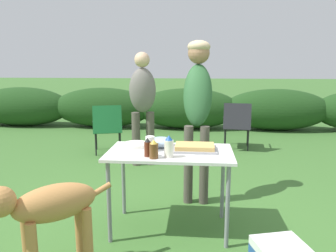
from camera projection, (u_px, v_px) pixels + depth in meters
The scene contains 15 objects.
ground_plane at pixel (170, 228), 3.02m from camera, with size 60.00×60.00×0.00m, color #3D6B2D.
shrub_hedge at pixel (187, 109), 7.57m from camera, with size 14.40×0.90×0.93m.
folding_table at pixel (170, 160), 2.90m from camera, with size 1.10×0.64×0.74m.
food_tray at pixel (195, 148), 2.90m from camera, with size 0.39×0.26×0.06m.
plate_stack at pixel (136, 145), 3.04m from camera, with size 0.24×0.24×0.03m, color white.
mixing_bowl at pixel (161, 142), 3.03m from camera, with size 0.23×0.23×0.09m, color #99B2CC.
paper_cup_stack at pixel (150, 144), 2.87m from camera, with size 0.08×0.08×0.13m, color white.
bbq_sauce_bottle at pixel (148, 148), 2.71m from camera, with size 0.06×0.06×0.16m.
beer_bottle at pixel (154, 149), 2.66m from camera, with size 0.07×0.07×0.16m.
mayo_bottle at pixel (169, 147), 2.68m from camera, with size 0.08×0.08×0.18m.
standing_person_in_red_jacket at pixel (198, 97), 3.51m from camera, with size 0.32×0.49×1.75m.
standing_person_in_gray_fleece at pixel (143, 99), 4.75m from camera, with size 0.44×0.36×1.66m.
dog at pixel (48, 210), 2.24m from camera, with size 0.75×0.63×0.75m.
camp_chair_green_behind_table at pixel (237, 123), 5.73m from camera, with size 0.53×0.64×0.83m.
camp_chair_near_hedge at pixel (107, 126), 5.44m from camera, with size 0.61×0.69×0.83m.
Camera 1 is at (0.24, -2.78, 1.50)m, focal length 35.00 mm.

